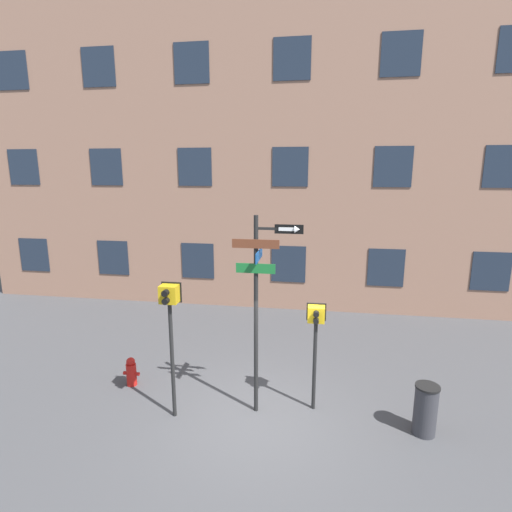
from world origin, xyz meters
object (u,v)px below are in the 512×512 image
street_sign_pole (260,296)px  fire_hydrant (131,372)px  pedestrian_signal_left (170,314)px  pedestrian_signal_right (316,328)px  trash_bin (425,410)px

street_sign_pole → fire_hydrant: bearing=169.9°
pedestrian_signal_left → pedestrian_signal_right: 3.01m
street_sign_pole → trash_bin: street_sign_pole is taller
pedestrian_signal_right → pedestrian_signal_left: bearing=-165.8°
street_sign_pole → pedestrian_signal_right: street_sign_pole is taller
pedestrian_signal_right → trash_bin: (2.17, -0.51, -1.35)m
pedestrian_signal_left → fire_hydrant: 2.64m
street_sign_pole → pedestrian_signal_left: street_sign_pole is taller
pedestrian_signal_right → fire_hydrant: bearing=176.2°
pedestrian_signal_left → fire_hydrant: pedestrian_signal_left is taller
pedestrian_signal_right → trash_bin: size_ratio=2.29×
pedestrian_signal_left → pedestrian_signal_right: (2.89, 0.73, -0.42)m
pedestrian_signal_right → fire_hydrant: size_ratio=3.34×
pedestrian_signal_right → trash_bin: bearing=-13.2°
trash_bin → pedestrian_signal_left: bearing=-177.5°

